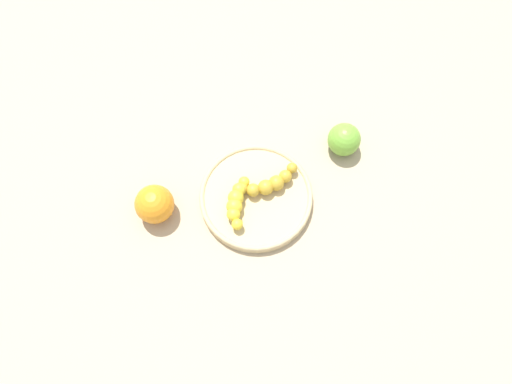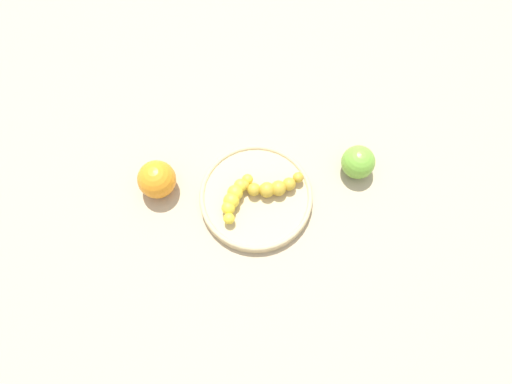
% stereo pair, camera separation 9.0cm
% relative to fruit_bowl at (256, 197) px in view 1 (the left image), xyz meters
% --- Properties ---
extents(ground_plane, '(2.40, 2.40, 0.00)m').
position_rel_fruit_bowl_xyz_m(ground_plane, '(0.00, 0.00, -0.01)').
color(ground_plane, tan).
extents(fruit_bowl, '(0.23, 0.23, 0.02)m').
position_rel_fruit_bowl_xyz_m(fruit_bowl, '(0.00, 0.00, 0.00)').
color(fruit_bowl, '#D1B784').
rests_on(fruit_bowl, ground_plane).
extents(banana_spotted, '(0.07, 0.12, 0.03)m').
position_rel_fruit_bowl_xyz_m(banana_spotted, '(0.01, 0.03, 0.02)').
color(banana_spotted, gold).
rests_on(banana_spotted, fruit_bowl).
extents(banana_yellow, '(0.07, 0.09, 0.03)m').
position_rel_fruit_bowl_xyz_m(banana_yellow, '(-0.01, -0.04, 0.02)').
color(banana_yellow, yellow).
rests_on(banana_yellow, fruit_bowl).
extents(orange_fruit, '(0.08, 0.08, 0.08)m').
position_rel_fruit_bowl_xyz_m(orange_fruit, '(-0.12, -0.15, 0.03)').
color(orange_fruit, orange).
rests_on(orange_fruit, ground_plane).
extents(apple_green, '(0.07, 0.07, 0.07)m').
position_rel_fruit_bowl_xyz_m(apple_green, '(0.05, 0.21, 0.02)').
color(apple_green, '#72B238').
rests_on(apple_green, ground_plane).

